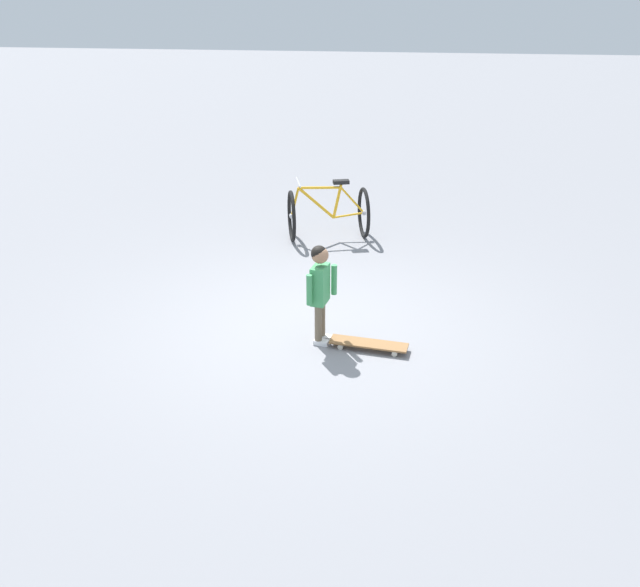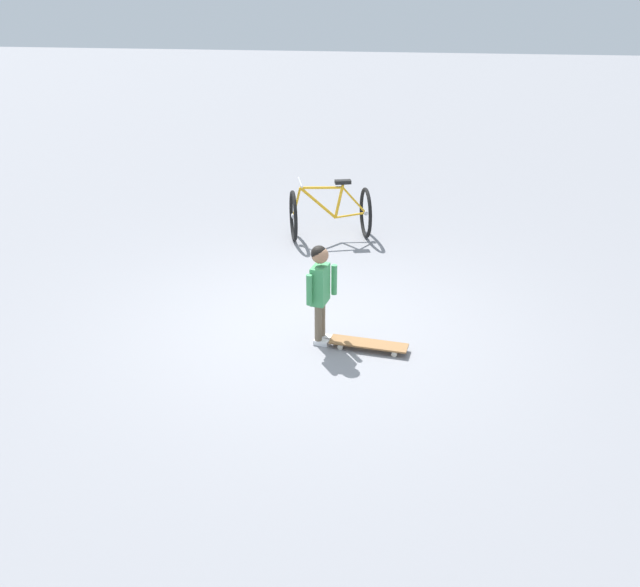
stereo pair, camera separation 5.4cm
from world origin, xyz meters
TOP-DOWN VIEW (x-y plane):
  - ground_plane at (0.00, 0.00)m, footprint 50.00×50.00m
  - child_person at (0.12, -0.36)m, footprint 0.28×0.33m
  - skateboard at (0.63, -0.46)m, footprint 0.81×0.31m
  - bicycle_mid at (-0.10, 2.65)m, footprint 1.21×0.95m

SIDE VIEW (x-z plane):
  - ground_plane at x=0.00m, z-range 0.00..0.00m
  - skateboard at x=0.63m, z-range 0.02..0.10m
  - bicycle_mid at x=-0.10m, z-range -0.04..0.80m
  - child_person at x=0.12m, z-range 0.13..1.19m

